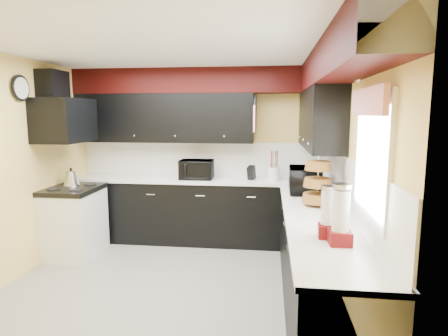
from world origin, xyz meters
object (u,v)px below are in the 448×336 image
toaster_oven (196,169)px  microwave (305,180)px  utensil_crock (274,174)px  kettle (71,178)px  knife_block (251,173)px

toaster_oven → microwave: microwave is taller
utensil_crock → toaster_oven: bearing=-178.5°
kettle → toaster_oven: bearing=19.7°
microwave → utensil_crock: 0.87m
toaster_oven → utensil_crock: 1.10m
microwave → utensil_crock: bearing=25.3°
utensil_crock → knife_block: (-0.32, -0.01, 0.01)m
toaster_oven → knife_block: size_ratio=2.41×
utensil_crock → knife_block: knife_block is taller
microwave → knife_block: size_ratio=2.78×
toaster_oven → utensil_crock: (1.10, 0.03, -0.04)m
knife_block → utensil_crock: bearing=17.8°
utensil_crock → kettle: 2.75m
toaster_oven → kettle: bearing=-160.8°
toaster_oven → utensil_crock: bearing=1.0°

